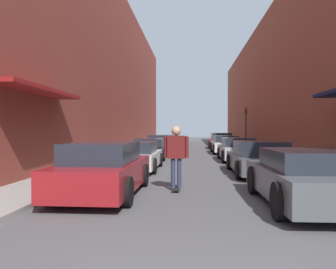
# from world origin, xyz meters

# --- Properties ---
(ground) EXTENTS (102.48, 102.48, 0.00)m
(ground) POSITION_xyz_m (0.00, 18.63, 0.00)
(ground) COLOR #515154
(curb_strip_left) EXTENTS (1.80, 46.58, 0.12)m
(curb_strip_left) POSITION_xyz_m (-4.37, 23.29, 0.06)
(curb_strip_left) COLOR gray
(curb_strip_left) RESTS_ON ground
(curb_strip_right) EXTENTS (1.80, 46.58, 0.12)m
(curb_strip_right) POSITION_xyz_m (4.37, 23.29, 0.06)
(curb_strip_right) COLOR gray
(curb_strip_right) RESTS_ON ground
(building_row_left) EXTENTS (4.90, 46.58, 12.15)m
(building_row_left) POSITION_xyz_m (-7.27, 23.29, 6.08)
(building_row_left) COLOR brown
(building_row_left) RESTS_ON ground
(building_row_right) EXTENTS (4.90, 46.58, 10.10)m
(building_row_right) POSITION_xyz_m (7.27, 23.29, 5.05)
(building_row_right) COLOR brown
(building_row_right) RESTS_ON ground
(parked_car_left_0) EXTENTS (1.89, 4.20, 1.35)m
(parked_car_left_0) POSITION_xyz_m (-2.33, 6.36, 0.65)
(parked_car_left_0) COLOR maroon
(parked_car_left_0) RESTS_ON ground
(parked_car_left_1) EXTENTS (2.01, 4.08, 1.18)m
(parked_car_left_1) POSITION_xyz_m (-2.40, 11.53, 0.57)
(parked_car_left_1) COLOR silver
(parked_car_left_1) RESTS_ON ground
(parked_car_left_2) EXTENTS (1.91, 4.35, 1.17)m
(parked_car_left_2) POSITION_xyz_m (-2.43, 16.62, 0.57)
(parked_car_left_2) COLOR black
(parked_car_left_2) RESTS_ON ground
(parked_car_left_3) EXTENTS (1.86, 4.24, 1.27)m
(parked_car_left_3) POSITION_xyz_m (-2.37, 21.82, 0.62)
(parked_car_left_3) COLOR maroon
(parked_car_left_3) RESTS_ON ground
(parked_car_left_4) EXTENTS (1.98, 4.76, 1.20)m
(parked_car_left_4) POSITION_xyz_m (-2.53, 27.29, 0.60)
(parked_car_left_4) COLOR silver
(parked_car_left_4) RESTS_ON ground
(parked_car_right_0) EXTENTS (1.94, 4.11, 1.24)m
(parked_car_right_0) POSITION_xyz_m (2.40, 5.50, 0.62)
(parked_car_right_0) COLOR #515459
(parked_car_right_0) RESTS_ON ground
(parked_car_right_1) EXTENTS (2.02, 4.32, 1.25)m
(parked_car_right_1) POSITION_xyz_m (2.41, 10.52, 0.60)
(parked_car_right_1) COLOR #515459
(parked_car_right_1) RESTS_ON ground
(parked_car_right_2) EXTENTS (1.87, 4.15, 1.24)m
(parked_car_right_2) POSITION_xyz_m (2.37, 15.86, 0.60)
(parked_car_right_2) COLOR #B7B7BC
(parked_car_right_2) RESTS_ON ground
(parked_car_right_3) EXTENTS (1.91, 4.10, 1.24)m
(parked_car_right_3) POSITION_xyz_m (2.30, 21.22, 0.61)
(parked_car_right_3) COLOR silver
(parked_car_right_3) RESTS_ON ground
(parked_car_right_4) EXTENTS (1.97, 4.15, 1.38)m
(parked_car_right_4) POSITION_xyz_m (2.47, 26.60, 0.65)
(parked_car_right_4) COLOR maroon
(parked_car_right_4) RESTS_ON ground
(skateboarder) EXTENTS (0.68, 0.78, 1.77)m
(skateboarder) POSITION_xyz_m (-0.51, 7.09, 1.09)
(skateboarder) COLOR black
(skateboarder) RESTS_ON ground
(traffic_light) EXTENTS (0.16, 0.22, 3.24)m
(traffic_light) POSITION_xyz_m (4.15, 23.91, 2.14)
(traffic_light) COLOR #2D2D2D
(traffic_light) RESTS_ON curb_strip_right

